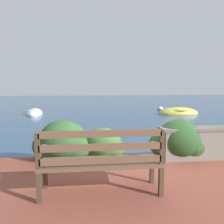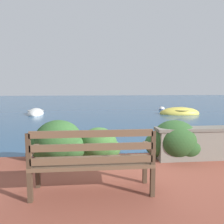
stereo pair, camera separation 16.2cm
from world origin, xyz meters
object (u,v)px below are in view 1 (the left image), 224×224
at_px(park_bench, 101,160).
at_px(mooring_buoy, 160,109).
at_px(rowboat_nearest, 178,113).
at_px(rowboat_mid, 34,113).

bearing_deg(park_bench, mooring_buoy, 72.75).
xyz_separation_m(rowboat_nearest, mooring_buoy, (-0.37, 2.31, 0.00)).
xyz_separation_m(park_bench, rowboat_nearest, (5.52, 10.21, -0.64)).
height_order(rowboat_nearest, rowboat_mid, rowboat_nearest).
bearing_deg(rowboat_nearest, mooring_buoy, 103.93).
height_order(park_bench, mooring_buoy, park_bench).
height_order(park_bench, rowboat_mid, park_bench).
relative_size(rowboat_nearest, mooring_buoy, 5.63).
distance_m(park_bench, rowboat_mid, 11.69).
distance_m(rowboat_nearest, mooring_buoy, 2.34).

